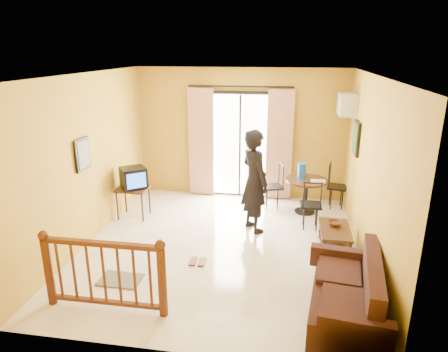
% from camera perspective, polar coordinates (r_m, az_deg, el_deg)
% --- Properties ---
extents(ground, '(5.00, 5.00, 0.00)m').
position_cam_1_polar(ground, '(6.80, -0.41, -9.98)').
color(ground, beige).
rests_on(ground, ground).
extents(room_shell, '(5.00, 5.00, 5.00)m').
position_cam_1_polar(room_shell, '(6.20, -0.45, 4.09)').
color(room_shell, white).
rests_on(room_shell, ground).
extents(balcony_door, '(2.25, 0.14, 2.46)m').
position_cam_1_polar(balcony_door, '(8.66, 2.29, 4.52)').
color(balcony_door, black).
rests_on(balcony_door, ground).
extents(tv_table, '(0.60, 0.50, 0.60)m').
position_cam_1_polar(tv_table, '(7.94, -12.89, -2.16)').
color(tv_table, black).
rests_on(tv_table, ground).
extents(television, '(0.60, 0.59, 0.40)m').
position_cam_1_polar(television, '(7.83, -12.82, -0.25)').
color(television, black).
rests_on(television, tv_table).
extents(picture_left, '(0.05, 0.42, 0.52)m').
position_cam_1_polar(picture_left, '(6.78, -19.57, 2.92)').
color(picture_left, black).
rests_on(picture_left, room_shell).
extents(dining_table, '(0.84, 0.84, 0.70)m').
position_cam_1_polar(dining_table, '(8.10, 11.66, -1.48)').
color(dining_table, black).
rests_on(dining_table, ground).
extents(water_jug, '(0.16, 0.16, 0.31)m').
position_cam_1_polar(water_jug, '(8.06, 11.07, 0.74)').
color(water_jug, '#1250AD').
rests_on(water_jug, dining_table).
extents(serving_tray, '(0.28, 0.18, 0.02)m').
position_cam_1_polar(serving_tray, '(7.97, 13.28, -0.71)').
color(serving_tray, silver).
rests_on(serving_tray, dining_table).
extents(dining_chairs, '(1.79, 1.54, 0.95)m').
position_cam_1_polar(dining_chairs, '(8.23, 11.53, -5.26)').
color(dining_chairs, black).
rests_on(dining_chairs, ground).
extents(air_conditioner, '(0.31, 0.60, 0.40)m').
position_cam_1_polar(air_conditioner, '(8.02, 17.15, 9.71)').
color(air_conditioner, silver).
rests_on(air_conditioner, room_shell).
extents(botanical_print, '(0.05, 0.50, 0.60)m').
position_cam_1_polar(botanical_print, '(7.49, 18.36, 5.17)').
color(botanical_print, black).
rests_on(botanical_print, room_shell).
extents(coffee_table, '(0.48, 0.86, 0.38)m').
position_cam_1_polar(coffee_table, '(6.82, 15.52, -8.21)').
color(coffee_table, black).
rests_on(coffee_table, ground).
extents(bowl, '(0.28, 0.28, 0.07)m').
position_cam_1_polar(bowl, '(6.86, 15.53, -6.55)').
color(bowl, '#552D1D').
rests_on(bowl, coffee_table).
extents(sofa, '(0.97, 1.77, 0.80)m').
position_cam_1_polar(sofa, '(5.27, 17.49, -16.13)').
color(sofa, '#321713').
rests_on(sofa, ground).
extents(standing_person, '(0.76, 0.81, 1.86)m').
position_cam_1_polar(standing_person, '(7.08, 4.37, -0.73)').
color(standing_person, black).
rests_on(standing_person, ground).
extents(stair_balustrade, '(1.63, 0.13, 1.04)m').
position_cam_1_polar(stair_balustrade, '(5.27, -16.85, -12.71)').
color(stair_balustrade, '#471E0F').
rests_on(stair_balustrade, ground).
extents(doormat, '(0.61, 0.41, 0.02)m').
position_cam_1_polar(doormat, '(6.08, -14.58, -14.14)').
color(doormat, '#615B4E').
rests_on(doormat, ground).
extents(sandals, '(0.25, 0.25, 0.03)m').
position_cam_1_polar(sandals, '(6.34, -3.79, -12.12)').
color(sandals, '#552D1D').
rests_on(sandals, ground).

